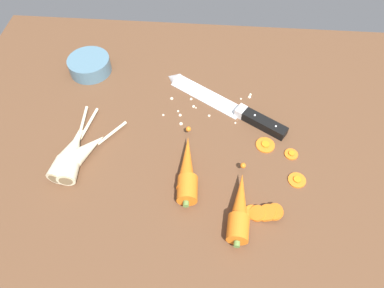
# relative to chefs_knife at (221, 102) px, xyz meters

# --- Properties ---
(ground_plane) EXTENTS (1.20, 0.90, 0.04)m
(ground_plane) POSITION_rel_chefs_knife_xyz_m (-0.06, -0.12, -0.03)
(ground_plane) COLOR brown
(chefs_knife) EXTENTS (0.31, 0.21, 0.04)m
(chefs_knife) POSITION_rel_chefs_knife_xyz_m (0.00, 0.00, 0.00)
(chefs_knife) COLOR silver
(chefs_knife) RESTS_ON ground_plane
(whole_carrot) EXTENTS (0.05, 0.20, 0.04)m
(whole_carrot) POSITION_rel_chefs_knife_xyz_m (-0.07, -0.21, 0.01)
(whole_carrot) COLOR orange
(whole_carrot) RESTS_ON ground_plane
(whole_carrot_second) EXTENTS (0.05, 0.19, 0.04)m
(whole_carrot_second) POSITION_rel_chefs_knife_xyz_m (0.04, -0.29, 0.01)
(whole_carrot_second) COLOR orange
(whole_carrot_second) RESTS_ON ground_plane
(parsnip_front) EXTENTS (0.06, 0.21, 0.04)m
(parsnip_front) POSITION_rel_chefs_knife_xyz_m (-0.32, -0.19, 0.01)
(parsnip_front) COLOR beige
(parsnip_front) RESTS_ON ground_plane
(parsnip_mid_left) EXTENTS (0.13, 0.17, 0.04)m
(parsnip_mid_left) POSITION_rel_chefs_knife_xyz_m (-0.30, -0.19, 0.01)
(parsnip_mid_left) COLOR beige
(parsnip_mid_left) RESTS_ON ground_plane
(parsnip_mid_right) EXTENTS (0.05, 0.22, 0.04)m
(parsnip_mid_right) POSITION_rel_chefs_knife_xyz_m (-0.32, -0.19, 0.01)
(parsnip_mid_right) COLOR beige
(parsnip_mid_right) RESTS_ON ground_plane
(carrot_slice_stack) EXTENTS (0.08, 0.04, 0.03)m
(carrot_slice_stack) POSITION_rel_chefs_knife_xyz_m (0.09, -0.29, 0.00)
(carrot_slice_stack) COLOR orange
(carrot_slice_stack) RESTS_ON ground_plane
(carrot_slice_stray_near) EXTENTS (0.04, 0.04, 0.01)m
(carrot_slice_stray_near) POSITION_rel_chefs_knife_xyz_m (0.17, -0.21, -0.00)
(carrot_slice_stray_near) COLOR orange
(carrot_slice_stray_near) RESTS_ON ground_plane
(carrot_slice_stray_mid) EXTENTS (0.04, 0.04, 0.01)m
(carrot_slice_stray_mid) POSITION_rel_chefs_knife_xyz_m (0.10, -0.12, -0.00)
(carrot_slice_stray_mid) COLOR orange
(carrot_slice_stray_mid) RESTS_ON ground_plane
(carrot_slice_stray_far) EXTENTS (0.03, 0.03, 0.01)m
(carrot_slice_stray_far) POSITION_rel_chefs_knife_xyz_m (0.16, -0.14, -0.00)
(carrot_slice_stray_far) COLOR orange
(carrot_slice_stray_far) RESTS_ON ground_plane
(prep_bowl) EXTENTS (0.11, 0.11, 0.04)m
(prep_bowl) POSITION_rel_chefs_knife_xyz_m (-0.35, 0.09, 0.01)
(prep_bowl) COLOR slate
(prep_bowl) RESTS_ON ground_plane
(mince_crumbs) EXTENTS (0.22, 0.12, 0.01)m
(mince_crumbs) POSITION_rel_chefs_knife_xyz_m (-0.04, -0.02, -0.00)
(mince_crumbs) COLOR beige
(mince_crumbs) RESTS_ON ground_plane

